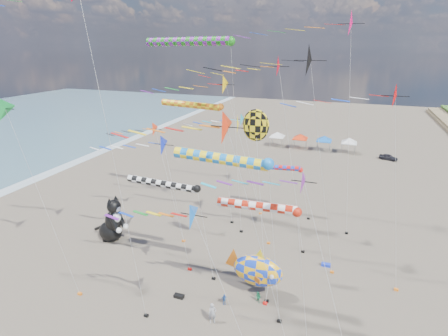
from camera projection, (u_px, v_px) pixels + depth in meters
delta_kite_0 at (139, 133)px, 37.51m from camera, size 9.93×1.76×13.71m
delta_kite_1 at (296, 194)px, 20.11m from camera, size 9.93×1.70×14.52m
delta_kite_2 at (149, 145)px, 32.04m from camera, size 10.51×2.16×14.04m
delta_kite_3 at (220, 127)px, 22.51m from camera, size 12.66×2.38×17.84m
delta_kite_5 at (233, 120)px, 43.80m from camera, size 10.06×1.78×13.74m
delta_kite_6 at (312, 62)px, 29.10m from camera, size 13.82×2.99×21.71m
delta_kite_7 at (185, 225)px, 20.63m from camera, size 10.67×1.98×12.63m
delta_kite_8 at (384, 98)px, 27.45m from camera, size 10.85×2.23×18.81m
delta_kite_10 at (334, 25)px, 35.23m from camera, size 14.99×2.91×24.95m
delta_kite_11 at (218, 88)px, 35.91m from camera, size 14.27×2.16×18.61m
delta_kite_12 at (278, 70)px, 32.84m from camera, size 10.93×2.29×20.60m
windsock_0 at (282, 168)px, 44.30m from camera, size 7.10×0.66×6.94m
windsock_1 at (166, 185)px, 32.08m from camera, size 8.72×0.71×9.61m
windsock_2 at (194, 106)px, 41.01m from camera, size 9.22×0.79×15.06m
windsock_3 at (262, 208)px, 24.52m from camera, size 7.36×0.70×10.98m
windsock_4 at (191, 42)px, 36.82m from camera, size 11.50×0.95×22.16m
windsock_5 at (226, 160)px, 25.48m from camera, size 8.82×0.87×13.91m
angelfish_kite at (253, 127)px, 28.12m from camera, size 3.74×3.02×16.56m
cat_inflatable at (111, 218)px, 39.58m from camera, size 4.43×2.73×5.59m
fish_inflatable at (257, 270)px, 30.78m from camera, size 6.01×2.86×4.83m
person_adult at (212, 313)px, 28.16m from camera, size 0.78×0.70×1.79m
child_green at (258, 297)px, 30.45m from camera, size 0.67×0.64×1.09m
child_blue at (224, 299)px, 30.28m from camera, size 0.62×0.58×1.02m
kite_bag_1 at (326, 265)px, 35.62m from camera, size 0.90×0.44×0.30m
kite_bag_2 at (179, 296)px, 31.17m from camera, size 0.90×0.44×0.30m
tent_row at (312, 136)px, 74.10m from camera, size 19.20×4.20×3.80m
parked_car at (388, 157)px, 68.32m from camera, size 3.64×2.41×1.15m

